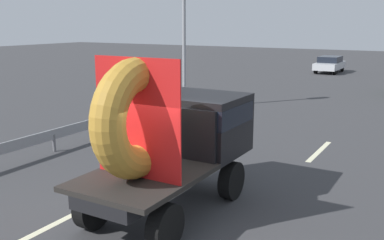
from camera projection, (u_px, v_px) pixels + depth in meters
name	position (u px, v px, depth m)	size (l,w,h in m)	color
ground_plane	(141.00, 219.00, 9.04)	(120.00, 120.00, 0.00)	#38383A
flatbed_truck	(176.00, 133.00, 9.36)	(2.02, 4.37, 3.35)	black
traffic_light	(184.00, 13.00, 19.64)	(0.42, 0.36, 6.78)	gray
guardrail	(90.00, 125.00, 15.03)	(0.10, 12.98, 0.71)	gray
lane_dash_left_near	(34.00, 234.00, 8.39)	(2.45, 0.16, 0.01)	beige
lane_dash_left_far	(221.00, 140.00, 15.07)	(2.29, 0.16, 0.01)	beige
lane_dash_right_far	(319.00, 151.00, 13.78)	(2.53, 0.16, 0.01)	beige
oncoming_car	(330.00, 64.00, 35.16)	(1.69, 3.95, 1.29)	black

